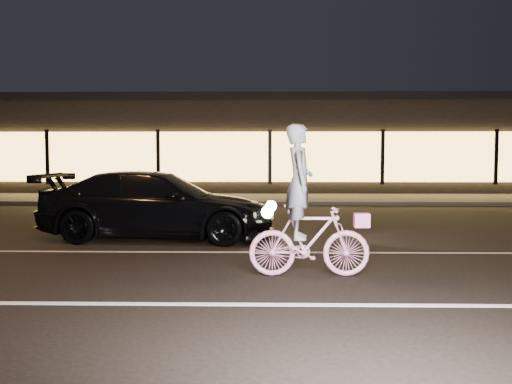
{
  "coord_description": "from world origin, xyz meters",
  "views": [
    {
      "loc": [
        -0.07,
        -8.06,
        1.78
      ],
      "look_at": [
        -0.26,
        0.6,
        1.18
      ],
      "focal_mm": 40.0,
      "sensor_mm": 36.0,
      "label": 1
    }
  ],
  "objects": [
    {
      "name": "sidewalk",
      "position": [
        0.0,
        13.0,
        0.06
      ],
      "size": [
        30.0,
        4.0,
        0.12
      ],
      "primitive_type": "cube",
      "color": "#383533",
      "rests_on": "ground"
    },
    {
      "name": "lane_stripe_near",
      "position": [
        0.0,
        -1.5,
        0.0
      ],
      "size": [
        60.0,
        0.12,
        0.01
      ],
      "primitive_type": "cube",
      "color": "silver",
      "rests_on": "ground"
    },
    {
      "name": "cyclist",
      "position": [
        0.48,
        0.05,
        0.78
      ],
      "size": [
        1.74,
        0.6,
        2.19
      ],
      "rotation": [
        0.0,
        0.0,
        1.57
      ],
      "color": "#F22F7B",
      "rests_on": "ground"
    },
    {
      "name": "sedan",
      "position": [
        -2.34,
        3.56,
        0.7
      ],
      "size": [
        4.91,
        2.25,
        1.39
      ],
      "rotation": [
        0.0,
        0.0,
        1.51
      ],
      "color": "black",
      "rests_on": "ground"
    },
    {
      "name": "storefront",
      "position": [
        0.0,
        18.97,
        2.15
      ],
      "size": [
        25.4,
        8.42,
        4.2
      ],
      "color": "black",
      "rests_on": "ground"
    },
    {
      "name": "ground",
      "position": [
        0.0,
        0.0,
        0.0
      ],
      "size": [
        90.0,
        90.0,
        0.0
      ],
      "primitive_type": "plane",
      "color": "black",
      "rests_on": "ground"
    },
    {
      "name": "lane_stripe_far",
      "position": [
        0.0,
        2.0,
        0.0
      ],
      "size": [
        60.0,
        0.1,
        0.01
      ],
      "primitive_type": "cube",
      "color": "gray",
      "rests_on": "ground"
    }
  ]
}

